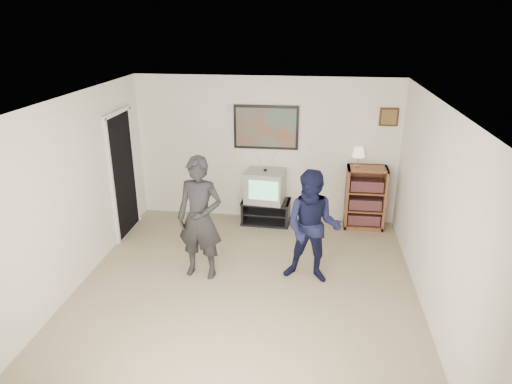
% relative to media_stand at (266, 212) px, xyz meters
% --- Properties ---
extents(room_shell, '(4.51, 5.00, 2.51)m').
position_rel_media_stand_xyz_m(room_shell, '(-0.04, -1.88, 1.04)').
color(room_shell, '#8A7557').
rests_on(room_shell, ground).
extents(media_stand, '(0.85, 0.50, 0.42)m').
position_rel_media_stand_xyz_m(media_stand, '(0.00, 0.00, 0.00)').
color(media_stand, black).
rests_on(media_stand, room_shell).
extents(crt_television, '(0.69, 0.61, 0.54)m').
position_rel_media_stand_xyz_m(crt_television, '(-0.02, 0.00, 0.48)').
color(crt_television, '#969792').
rests_on(crt_television, media_stand).
extents(bookshelf, '(0.66, 0.38, 1.08)m').
position_rel_media_stand_xyz_m(bookshelf, '(1.68, 0.05, 0.33)').
color(bookshelf, brown).
rests_on(bookshelf, room_shell).
extents(table_lamp, '(0.21, 0.21, 0.34)m').
position_rel_media_stand_xyz_m(table_lamp, '(1.51, 0.06, 1.04)').
color(table_lamp, beige).
rests_on(table_lamp, bookshelf).
extents(person_tall, '(0.67, 0.48, 1.72)m').
position_rel_media_stand_xyz_m(person_tall, '(-0.70, -1.83, 0.65)').
color(person_tall, black).
rests_on(person_tall, room_shell).
extents(person_short, '(0.85, 0.70, 1.58)m').
position_rel_media_stand_xyz_m(person_short, '(0.81, -1.76, 0.58)').
color(person_short, black).
rests_on(person_short, room_shell).
extents(controller_left, '(0.05, 0.12, 0.03)m').
position_rel_media_stand_xyz_m(controller_left, '(-0.75, -1.63, 1.06)').
color(controller_left, white).
rests_on(controller_left, person_tall).
extents(controller_right, '(0.04, 0.12, 0.03)m').
position_rel_media_stand_xyz_m(controller_right, '(0.87, -1.57, 0.93)').
color(controller_right, white).
rests_on(controller_right, person_short).
extents(poster, '(1.10, 0.03, 0.75)m').
position_rel_media_stand_xyz_m(poster, '(-0.04, 0.25, 1.44)').
color(poster, black).
rests_on(poster, room_shell).
extents(air_vent, '(0.28, 0.02, 0.14)m').
position_rel_media_stand_xyz_m(air_vent, '(-0.59, 0.25, 1.74)').
color(air_vent, white).
rests_on(air_vent, room_shell).
extents(small_picture, '(0.30, 0.03, 0.30)m').
position_rel_media_stand_xyz_m(small_picture, '(1.96, 0.25, 1.67)').
color(small_picture, '#371F11').
rests_on(small_picture, room_shell).
extents(doorway, '(0.03, 0.85, 2.00)m').
position_rel_media_stand_xyz_m(doorway, '(-2.27, -0.63, 0.79)').
color(doorway, black).
rests_on(doorway, room_shell).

